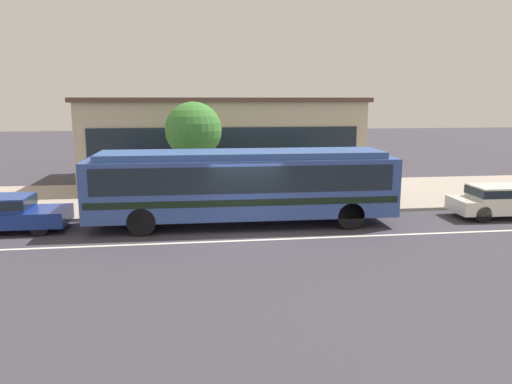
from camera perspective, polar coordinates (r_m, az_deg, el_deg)
name	(u,v)px	position (r m, az deg, el deg)	size (l,w,h in m)	color
ground_plane	(247,234)	(17.59, -1.06, -4.85)	(120.00, 120.00, 0.00)	#3B3841
sidewalk_slab	(231,196)	(24.06, -2.92, -0.48)	(60.00, 8.00, 0.12)	#A19687
lane_stripe_center	(250,240)	(16.83, -0.74, -5.57)	(56.00, 0.16, 0.01)	silver
transit_bus	(243,182)	(18.54, -1.54, 1.11)	(11.38, 2.70, 2.80)	#334E98
sedan_far_ahead	(507,200)	(22.33, 26.84, -0.77)	(4.59, 1.91, 1.29)	white
pedestrian_waiting_near_sign	(224,183)	(21.41, -3.75, 1.01)	(0.48, 0.48, 1.71)	#353144
bus_stop_sign	(321,172)	(20.84, 7.42, 2.28)	(0.09, 0.44, 2.46)	gray
street_tree_near_stop	(193,131)	(22.35, -7.19, 6.93)	(2.51, 2.51, 4.47)	brown
station_building	(220,139)	(29.25, -4.11, 6.10)	(15.09, 8.96, 4.76)	#B4A990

